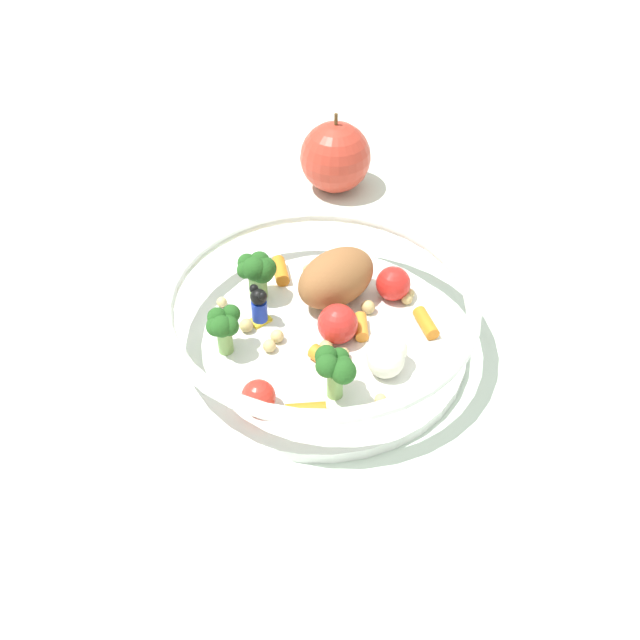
{
  "coord_description": "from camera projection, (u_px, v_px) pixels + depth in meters",
  "views": [
    {
      "loc": [
        -0.02,
        -0.46,
        0.44
      ],
      "look_at": [
        0.02,
        -0.01,
        0.03
      ],
      "focal_mm": 42.63,
      "sensor_mm": 36.0,
      "label": 1
    }
  ],
  "objects": [
    {
      "name": "loose_apple",
      "position": [
        335.0,
        157.0,
        0.8
      ],
      "size": [
        0.07,
        0.07,
        0.09
      ],
      "color": "#BC3828",
      "rests_on": "ground_plane"
    },
    {
      "name": "food_container",
      "position": [
        322.0,
        316.0,
        0.62
      ],
      "size": [
        0.26,
        0.26,
        0.06
      ],
      "color": "white",
      "rests_on": "ground_plane"
    },
    {
      "name": "ground_plane",
      "position": [
        299.0,
        344.0,
        0.64
      ],
      "size": [
        2.4,
        2.4,
        0.0
      ],
      "primitive_type": "plane",
      "color": "silver"
    }
  ]
}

